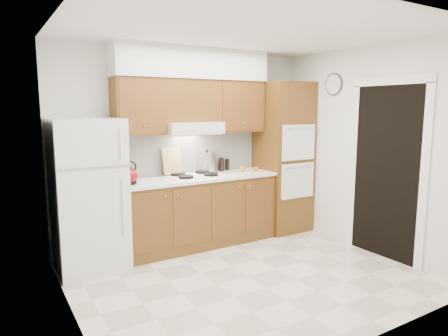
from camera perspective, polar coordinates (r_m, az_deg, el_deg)
name	(u,v)px	position (r m, az deg, el deg)	size (l,w,h in m)	color
floor	(248,276)	(4.55, 3.40, -15.18)	(3.60, 3.60, 0.00)	beige
ceiling	(250,31)	(4.24, 3.73, 18.99)	(3.60, 3.60, 0.00)	white
wall_back	(186,147)	(5.49, -5.42, 2.98)	(3.60, 0.02, 2.60)	silver
wall_left	(68,174)	(3.51, -21.37, -0.77)	(0.02, 3.00, 2.60)	silver
wall_right	(364,150)	(5.43, 19.38, 2.46)	(0.02, 3.00, 2.60)	silver
fridge	(88,195)	(4.76, -18.80, -3.67)	(0.75, 0.72, 1.72)	white
base_cabinets	(199,212)	(5.39, -3.65, -6.30)	(2.11, 0.60, 0.90)	brown
countertop	(199,178)	(5.28, -3.65, -1.39)	(2.13, 0.62, 0.04)	white
backsplash	(188,153)	(5.50, -5.10, 2.15)	(2.11, 0.03, 0.56)	white
oven_cabinet	(283,157)	(6.02, 8.43, 1.50)	(0.70, 0.65, 2.20)	brown
upper_cab_left	(139,106)	(5.04, -12.09, 8.59)	(0.63, 0.33, 0.70)	brown
upper_cab_right	(237,107)	(5.67, 1.83, 8.76)	(0.73, 0.33, 0.70)	brown
range_hood	(192,128)	(5.26, -4.63, 5.75)	(0.75, 0.45, 0.15)	silver
upper_cab_over_hood	(189,101)	(5.31, -4.97, 9.55)	(0.75, 0.33, 0.55)	brown
soffit	(193,64)	(5.34, -4.47, 14.65)	(2.13, 0.36, 0.40)	silver
cooktop	(195,176)	(5.27, -4.23, -1.13)	(0.74, 0.50, 0.01)	white
doorway	(386,173)	(5.24, 22.11, -0.66)	(0.02, 0.90, 2.10)	black
wall_clock	(334,84)	(5.76, 15.42, 11.44)	(0.30, 0.30, 0.02)	#3F3833
kettle	(130,176)	(4.81, -13.25, -1.11)	(0.18, 0.18, 0.18)	maroon
cutting_board	(172,161)	(5.32, -7.46, 1.03)	(0.27, 0.02, 0.36)	tan
stock_pot	(207,161)	(5.55, -2.47, 0.95)	(0.24, 0.24, 0.25)	silver
condiment_a	(221,164)	(5.67, -0.38, 0.54)	(0.06, 0.06, 0.20)	black
condiment_b	(222,165)	(5.72, -0.26, 0.46)	(0.05, 0.05, 0.17)	black
condiment_c	(227,164)	(5.78, 0.46, 0.53)	(0.06, 0.06, 0.16)	black
orange_near	(256,169)	(5.67, 4.63, -0.11)	(0.07, 0.07, 0.07)	#D8580B
orange_far	(242,169)	(5.62, 2.64, -0.11)	(0.09, 0.09, 0.09)	orange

